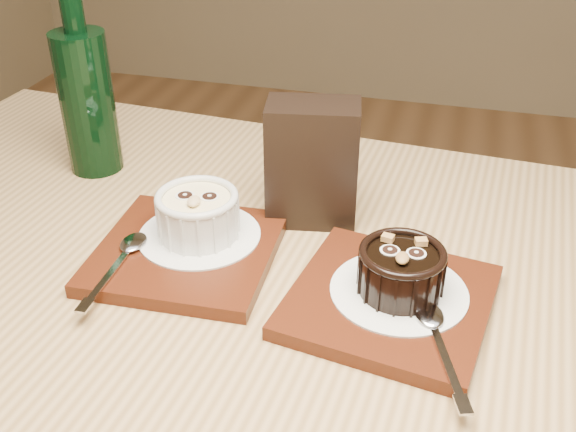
% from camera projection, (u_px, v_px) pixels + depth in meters
% --- Properties ---
extents(table, '(1.26, 0.89, 0.75)m').
position_uv_depth(table, '(280.00, 381.00, 0.68)').
color(table, olive).
rests_on(table, ground).
extents(tray_left, '(0.19, 0.19, 0.01)m').
position_uv_depth(tray_left, '(187.00, 252.00, 0.70)').
color(tray_left, '#4C1C0C').
rests_on(tray_left, table).
extents(doily_left, '(0.13, 0.13, 0.00)m').
position_uv_depth(doily_left, '(200.00, 235.00, 0.72)').
color(doily_left, white).
rests_on(doily_left, tray_left).
extents(ramekin_white, '(0.09, 0.09, 0.05)m').
position_uv_depth(ramekin_white, '(198.00, 213.00, 0.70)').
color(ramekin_white, silver).
rests_on(ramekin_white, doily_left).
extents(spoon_left, '(0.03, 0.13, 0.01)m').
position_uv_depth(spoon_left, '(119.00, 261.00, 0.67)').
color(spoon_left, '#B5B6BE').
rests_on(spoon_left, tray_left).
extents(tray_right, '(0.21, 0.21, 0.01)m').
position_uv_depth(tray_right, '(390.00, 301.00, 0.63)').
color(tray_right, '#4C1C0C').
rests_on(tray_right, table).
extents(doily_right, '(0.13, 0.13, 0.00)m').
position_uv_depth(doily_right, '(399.00, 291.00, 0.63)').
color(doily_right, white).
rests_on(doily_right, tray_right).
extents(ramekin_dark, '(0.08, 0.08, 0.05)m').
position_uv_depth(ramekin_dark, '(401.00, 269.00, 0.62)').
color(ramekin_dark, black).
rests_on(ramekin_dark, doily_right).
extents(spoon_right, '(0.07, 0.14, 0.01)m').
position_uv_depth(spoon_right, '(439.00, 341.00, 0.57)').
color(spoon_right, '#B5B6BE').
rests_on(spoon_right, tray_right).
extents(condiment_stand, '(0.11, 0.08, 0.14)m').
position_uv_depth(condiment_stand, '(312.00, 163.00, 0.74)').
color(condiment_stand, black).
rests_on(condiment_stand, table).
extents(green_bottle, '(0.07, 0.07, 0.25)m').
position_uv_depth(green_bottle, '(86.00, 97.00, 0.83)').
color(green_bottle, black).
rests_on(green_bottle, table).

